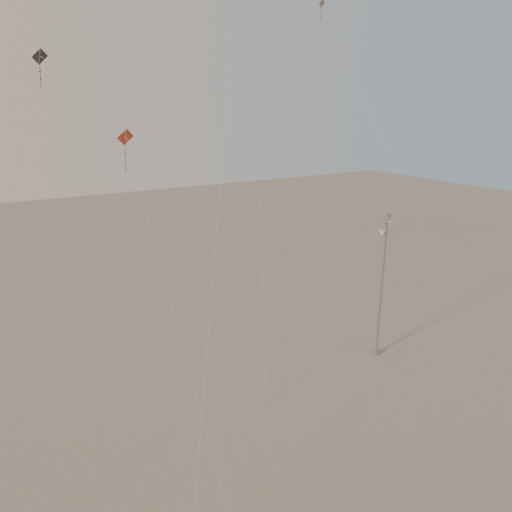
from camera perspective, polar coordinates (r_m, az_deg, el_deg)
ground at (r=26.71m, az=8.10°, el=-21.13°), size 160.00×160.00×0.00m
street_lamp at (r=33.73m, az=14.18°, el=-2.84°), size 1.55×0.90×9.92m
kite_1 at (r=26.05m, az=-2.64°, el=24.80°), size 9.21×11.66×26.32m
kite_3 at (r=21.66m, az=-12.34°, el=4.20°), size 1.09×8.41×15.41m
kite_4 at (r=38.32m, az=12.18°, el=17.19°), size 1.87×16.36×23.98m
kite_5 at (r=35.85m, az=-8.48°, el=24.07°), size 6.15×7.75×27.94m
kite_6 at (r=22.73m, az=-25.53°, el=8.65°), size 7.53×11.32×18.79m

